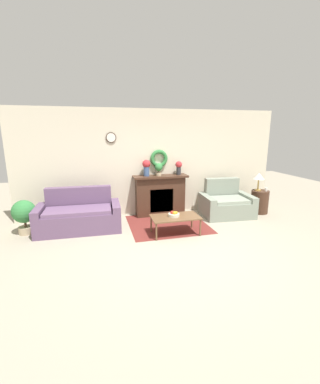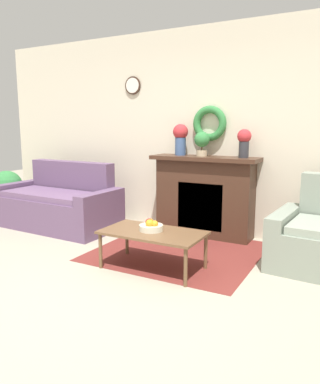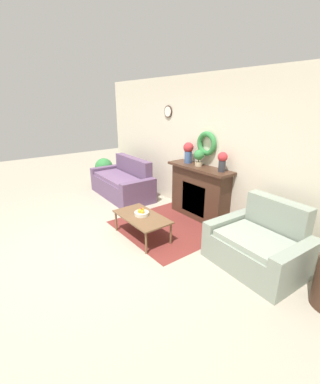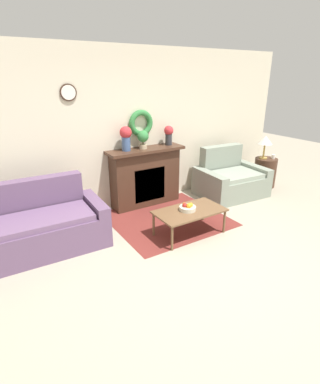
# 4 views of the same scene
# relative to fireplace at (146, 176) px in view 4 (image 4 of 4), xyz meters

# --- Properties ---
(ground_plane) EXTENTS (16.00, 16.00, 0.00)m
(ground_plane) POSITION_rel_fireplace_xyz_m (-0.15, -2.24, -0.53)
(ground_plane) COLOR #9E937F
(floor_rug) EXTENTS (1.80, 1.67, 0.01)m
(floor_rug) POSITION_rel_fireplace_xyz_m (-0.01, -0.75, -0.53)
(floor_rug) COLOR maroon
(floor_rug) RESTS_ON ground_plane
(wall_back) EXTENTS (6.80, 0.16, 2.70)m
(wall_back) POSITION_rel_fireplace_xyz_m (-0.15, 0.21, 0.82)
(wall_back) COLOR beige
(wall_back) RESTS_ON ground_plane
(fireplace) EXTENTS (1.40, 0.41, 1.05)m
(fireplace) POSITION_rel_fireplace_xyz_m (0.00, 0.00, 0.00)
(fireplace) COLOR #42281C
(fireplace) RESTS_ON ground_plane
(couch_left) EXTENTS (1.81, 0.91, 0.92)m
(couch_left) POSITION_rel_fireplace_xyz_m (-2.01, -0.57, -0.21)
(couch_left) COLOR #604766
(couch_left) RESTS_ON ground_plane
(loveseat_right) EXTENTS (1.32, 1.02, 0.93)m
(loveseat_right) POSITION_rel_fireplace_xyz_m (1.65, -0.47, -0.22)
(loveseat_right) COLOR gray
(loveseat_right) RESTS_ON ground_plane
(coffee_table) EXTENTS (1.03, 0.57, 0.39)m
(coffee_table) POSITION_rel_fireplace_xyz_m (-0.01, -1.34, -0.17)
(coffee_table) COLOR brown
(coffee_table) RESTS_ON ground_plane
(fruit_bowl) EXTENTS (0.24, 0.24, 0.12)m
(fruit_bowl) POSITION_rel_fireplace_xyz_m (-0.05, -1.33, -0.09)
(fruit_bowl) COLOR beige
(fruit_bowl) RESTS_ON coffee_table
(side_table_by_loveseat) EXTENTS (0.46, 0.46, 0.61)m
(side_table_by_loveseat) POSITION_rel_fireplace_xyz_m (2.63, -0.51, -0.23)
(side_table_by_loveseat) COLOR #42281C
(side_table_by_loveseat) RESTS_ON ground_plane
(table_lamp) EXTENTS (0.29, 0.29, 0.47)m
(table_lamp) POSITION_rel_fireplace_xyz_m (2.57, -0.46, 0.45)
(table_lamp) COLOR #B28E42
(table_lamp) RESTS_ON side_table_by_loveseat
(mug) EXTENTS (0.07, 0.07, 0.09)m
(mug) POSITION_rel_fireplace_xyz_m (2.73, -0.59, 0.12)
(mug) COLOR silver
(mug) RESTS_ON side_table_by_loveseat
(vase_on_mantel_left) EXTENTS (0.20, 0.20, 0.41)m
(vase_on_mantel_left) POSITION_rel_fireplace_xyz_m (-0.36, 0.01, 0.76)
(vase_on_mantel_left) COLOR #3D5684
(vase_on_mantel_left) RESTS_ON fireplace
(vase_on_mantel_right) EXTENTS (0.17, 0.17, 0.35)m
(vase_on_mantel_right) POSITION_rel_fireplace_xyz_m (0.50, 0.01, 0.72)
(vase_on_mantel_right) COLOR #2D2D33
(vase_on_mantel_right) RESTS_ON fireplace
(potted_plant_on_mantel) EXTENTS (0.20, 0.20, 0.31)m
(potted_plant_on_mantel) POSITION_rel_fireplace_xyz_m (-0.04, -0.01, 0.71)
(potted_plant_on_mantel) COLOR tan
(potted_plant_on_mantel) RESTS_ON fireplace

